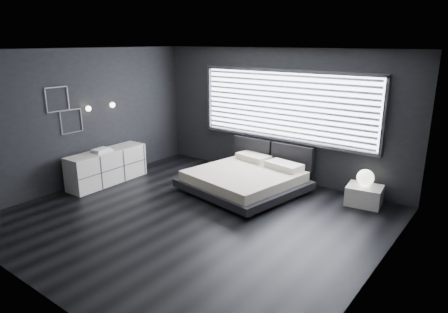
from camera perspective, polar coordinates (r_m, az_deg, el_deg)
The scene contains 12 objects.
room at distance 6.53m, azimuth -4.52°, elevation 2.55°, with size 6.04×6.00×2.80m.
window at distance 8.55m, azimuth 8.65°, elevation 7.11°, with size 4.14×0.09×1.52m.
headboard at distance 8.83m, azimuth 6.87°, elevation 0.57°, with size 1.96×0.16×0.52m.
sconce_near at distance 8.67m, azimuth -18.82°, elevation 6.50°, with size 0.18×0.11×0.11m.
sconce_far at distance 9.02m, azimuth -15.67°, elevation 7.10°, with size 0.18×0.11×0.11m.
wall_art_upper at distance 8.40m, azimuth -22.71°, elevation 7.55°, with size 0.01×0.48×0.48m.
wall_art_lower at distance 8.60m, azimuth -20.95°, elevation 4.72°, with size 0.01×0.48×0.48m.
bed at distance 8.08m, azimuth 3.02°, elevation -3.22°, with size 2.39×2.32×0.54m.
nightstand at distance 7.87m, azimuth 19.39°, elevation -5.26°, with size 0.62×0.51×0.36m, color silver.
orb_lamp at distance 7.78m, azimuth 19.54°, elevation -2.87°, with size 0.31×0.31×0.31m, color white.
dresser at distance 8.86m, azimuth -16.33°, elevation -1.39°, with size 0.56×1.79×0.71m.
book_stack at distance 8.67m, azimuth -17.07°, elevation 0.86°, with size 0.28×0.37×0.07m.
Camera 1 is at (4.23, -4.72, 2.94)m, focal length 32.00 mm.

